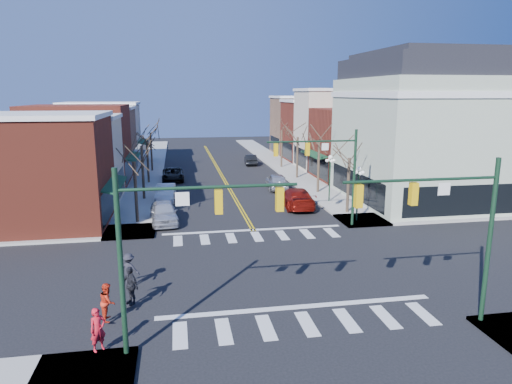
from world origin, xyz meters
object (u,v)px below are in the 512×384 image
pedestrian_red_a (98,330)px  car_left_mid (166,193)px  car_right_mid (277,181)px  victorian_corner (422,128)px  car_right_near (296,198)px  lamppost_corner (358,184)px  lamppost_midblock (330,170)px  car_left_far (173,174)px  pedestrian_red_b (108,302)px  car_right_far (251,160)px  pedestrian_dark_a (130,285)px  pedestrian_dark_b (129,269)px  car_left_near (164,212)px

pedestrian_red_a → car_left_mid: bearing=49.6°
car_right_mid → victorian_corner: bearing=152.8°
car_left_mid → car_right_near: 11.98m
lamppost_corner → lamppost_midblock: size_ratio=1.00×
car_left_far → victorian_corner: bearing=-32.1°
victorian_corner → pedestrian_red_b: 31.91m
lamppost_midblock → car_right_mid: size_ratio=0.89×
car_right_near → car_right_far: bearing=-88.4°
victorian_corner → car_right_near: victorian_corner is taller
car_right_mid → pedestrian_red_b: size_ratio=2.93×
pedestrian_red_b → pedestrian_dark_a: pedestrian_dark_a is taller
pedestrian_red_a → pedestrian_red_b: size_ratio=1.02×
victorian_corner → car_left_mid: (-22.90, 3.58, -5.89)m
lamppost_corner → pedestrian_dark_b: (-16.07, -9.44, -1.99)m
car_right_far → lamppost_midblock: bearing=102.4°
lamppost_midblock → car_right_near: (-3.40, -1.17, -2.11)m
car_right_far → pedestrian_red_a: (-13.23, -45.42, 0.30)m
lamppost_corner → car_left_mid: size_ratio=0.93×
car_left_near → pedestrian_red_b: pedestrian_red_b is taller
car_left_near → car_right_mid: size_ratio=1.00×
lamppost_corner → pedestrian_red_a: bearing=-136.9°
car_left_near → car_left_far: 17.53m
car_right_far → car_left_mid: bearing=65.2°
pedestrian_dark_a → pedestrian_dark_b: pedestrian_dark_a is taller
pedestrian_red_a → car_right_mid: bearing=29.4°
lamppost_midblock → pedestrian_dark_a: (-15.79, -18.21, -1.91)m
pedestrian_red_b → pedestrian_dark_a: bearing=-34.2°
lamppost_midblock → car_right_mid: lamppost_midblock is taller
victorian_corner → pedestrian_dark_b: size_ratio=8.65×
car_right_mid → pedestrian_dark_b: (-12.67, -22.54, 0.14)m
lamppost_corner → pedestrian_red_b: 21.26m
victorian_corner → pedestrian_dark_a: bearing=-143.7°
car_left_near → pedestrian_dark_a: 14.07m
lamppost_corner → car_left_near: size_ratio=0.89×
lamppost_corner → car_left_far: size_ratio=0.84×
lamppost_midblock → pedestrian_red_a: size_ratio=2.54×
car_left_near → car_right_near: size_ratio=0.83×
car_left_near → car_left_far: bearing=82.6°
victorian_corner → car_left_near: 23.92m
car_right_near → pedestrian_dark_a: pedestrian_dark_a is taller
car_left_far → pedestrian_red_a: bearing=-94.6°
victorian_corner → pedestrian_red_a: victorian_corner is taller
car_left_near → car_right_mid: bearing=38.6°
car_left_mid → car_right_far: (11.20, 20.29, -0.07)m
pedestrian_dark_b → car_right_mid: bearing=-100.5°
lamppost_midblock → car_left_far: size_ratio=0.84×
victorian_corner → car_left_mid: bearing=171.1°
car_left_near → car_right_far: (11.20, 27.57, -0.12)m
car_left_mid → pedestrian_red_b: size_ratio=2.81×
pedestrian_red_b → pedestrian_dark_a: size_ratio=0.92×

